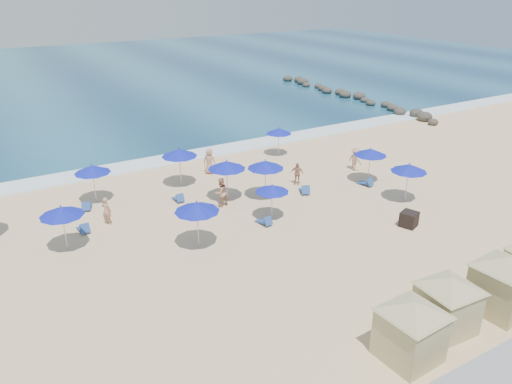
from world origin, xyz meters
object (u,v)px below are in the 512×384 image
at_px(cabana_0, 412,323).
at_px(beachgoer_1, 221,192).
at_px(umbrella_8, 279,131).
at_px(umbrella_2, 92,169).
at_px(beachgoer_3, 355,159).
at_px(umbrella_3, 197,207).
at_px(umbrella_4, 179,153).
at_px(umbrella_1, 61,211).
at_px(cabana_1, 448,297).
at_px(umbrella_6, 272,188).
at_px(umbrella_10, 409,168).
at_px(umbrella_9, 371,152).
at_px(beachgoer_4, 209,161).
at_px(beachgoer_0, 107,211).
at_px(rock_jetty, 350,96).
at_px(cabana_2, 504,277).
at_px(trash_bin, 409,219).
at_px(umbrella_5, 227,165).
at_px(umbrella_7, 266,165).
at_px(beachgoer_2, 297,173).

height_order(cabana_0, beachgoer_1, cabana_0).
height_order(cabana_0, umbrella_8, cabana_0).
xyz_separation_m(umbrella_2, beachgoer_3, (17.90, -3.98, -1.36)).
bearing_deg(umbrella_3, umbrella_4, 73.25).
xyz_separation_m(cabana_0, beachgoer_1, (0.12, 15.60, -0.63)).
xyz_separation_m(umbrella_1, umbrella_8, (17.78, 7.12, -0.22)).
xyz_separation_m(cabana_1, umbrella_8, (6.03, 21.54, 0.46)).
bearing_deg(umbrella_3, beachgoer_3, 17.44).
bearing_deg(umbrella_6, umbrella_10, -13.76).
xyz_separation_m(cabana_0, umbrella_2, (-6.42, 20.22, 0.65)).
xyz_separation_m(umbrella_3, beachgoer_3, (14.71, 4.62, -1.47)).
height_order(cabana_0, umbrella_4, umbrella_4).
bearing_deg(umbrella_9, beachgoer_4, 140.85).
height_order(umbrella_9, beachgoer_1, umbrella_9).
bearing_deg(umbrella_8, beachgoer_4, -172.28).
bearing_deg(umbrella_8, umbrella_3, -138.59).
bearing_deg(umbrella_9, umbrella_2, 159.94).
bearing_deg(umbrella_1, umbrella_4, 30.98).
xyz_separation_m(umbrella_1, beachgoer_4, (11.24, 6.23, -1.28)).
distance_m(umbrella_8, beachgoer_0, 16.06).
distance_m(umbrella_3, umbrella_6, 5.19).
relative_size(rock_jetty, umbrella_9, 10.51).
bearing_deg(cabana_1, umbrella_2, 114.21).
bearing_deg(umbrella_10, beachgoer_1, 153.37).
xyz_separation_m(cabana_2, beachgoer_3, (5.98, 16.12, -0.80)).
relative_size(trash_bin, beachgoer_1, 0.47).
bearing_deg(umbrella_1, umbrella_2, 61.96).
distance_m(umbrella_3, beachgoer_0, 6.33).
bearing_deg(cabana_1, beachgoer_3, 60.34).
height_order(beachgoer_1, beachgoer_3, beachgoer_1).
xyz_separation_m(umbrella_5, umbrella_7, (2.22, -1.03, -0.06)).
xyz_separation_m(cabana_0, umbrella_1, (-9.27, 14.86, 0.66)).
relative_size(cabana_2, beachgoer_4, 2.46).
bearing_deg(umbrella_2, cabana_0, -72.39).
xyz_separation_m(beachgoer_0, beachgoer_1, (6.75, -1.15, 0.09)).
relative_size(rock_jetty, beachgoer_0, 16.00).
xyz_separation_m(umbrella_9, beachgoer_2, (-4.50, 2.20, -1.41)).
distance_m(umbrella_3, umbrella_10, 13.89).
bearing_deg(beachgoer_2, umbrella_4, -158.58).
distance_m(cabana_2, beachgoer_2, 16.07).
bearing_deg(cabana_2, umbrella_6, 106.35).
distance_m(trash_bin, beachgoer_1, 11.25).
bearing_deg(umbrella_2, beachgoer_4, 5.93).
bearing_deg(trash_bin, umbrella_10, 25.72).
bearing_deg(beachgoer_4, beachgoer_3, -163.69).
bearing_deg(beachgoer_1, trash_bin, 121.97).
relative_size(umbrella_5, beachgoer_2, 1.73).
distance_m(rock_jetty, umbrella_1, 41.27).
distance_m(cabana_2, beachgoer_1, 16.41).
relative_size(umbrella_6, umbrella_9, 0.89).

